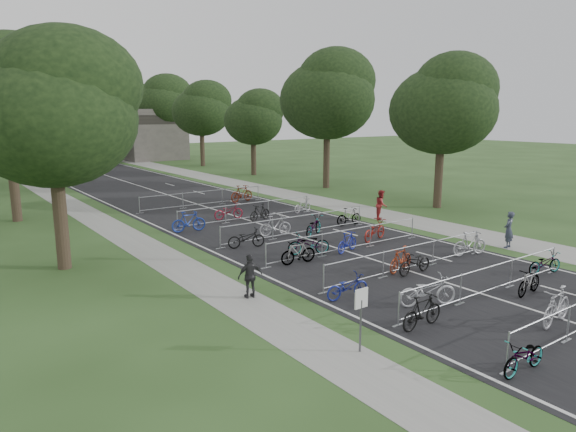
# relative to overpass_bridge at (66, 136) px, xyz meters

# --- Properties ---
(road) EXTENTS (11.00, 140.00, 0.01)m
(road) POSITION_rel_overpass_bridge_xyz_m (0.00, -15.00, -3.53)
(road) COLOR black
(road) RESTS_ON ground
(sidewalk_right) EXTENTS (3.00, 140.00, 0.01)m
(sidewalk_right) POSITION_rel_overpass_bridge_xyz_m (8.00, -15.00, -3.53)
(sidewalk_right) COLOR gray
(sidewalk_right) RESTS_ON ground
(sidewalk_left) EXTENTS (2.00, 140.00, 0.01)m
(sidewalk_left) POSITION_rel_overpass_bridge_xyz_m (-7.50, -15.00, -3.53)
(sidewalk_left) COLOR gray
(sidewalk_left) RESTS_ON ground
(lane_markings) EXTENTS (0.12, 140.00, 0.00)m
(lane_markings) POSITION_rel_overpass_bridge_xyz_m (0.00, -15.00, -3.53)
(lane_markings) COLOR silver
(lane_markings) RESTS_ON ground
(overpass_bridge) EXTENTS (31.00, 8.00, 7.05)m
(overpass_bridge) POSITION_rel_overpass_bridge_xyz_m (0.00, 0.00, 0.00)
(overpass_bridge) COLOR #46423F
(overpass_bridge) RESTS_ON ground
(park_sign) EXTENTS (0.45, 0.06, 1.83)m
(park_sign) POSITION_rel_overpass_bridge_xyz_m (-6.80, -62.00, -2.27)
(park_sign) COLOR #4C4C51
(park_sign) RESTS_ON ground
(tree_left_0) EXTENTS (6.72, 6.72, 10.25)m
(tree_left_0) POSITION_rel_overpass_bridge_xyz_m (-11.39, -49.07, 2.96)
(tree_left_0) COLOR #33261C
(tree_left_0) RESTS_ON ground
(tree_right_0) EXTENTS (7.17, 7.17, 10.93)m
(tree_right_0) POSITION_rel_overpass_bridge_xyz_m (13.11, -49.07, 3.39)
(tree_right_0) COLOR #33261C
(tree_right_0) RESTS_ON ground
(tree_left_1) EXTENTS (7.56, 7.56, 11.53)m
(tree_left_1) POSITION_rel_overpass_bridge_xyz_m (-11.39, -37.07, 3.77)
(tree_left_1) COLOR #33261C
(tree_left_1) RESTS_ON ground
(tree_right_1) EXTENTS (8.18, 8.18, 12.47)m
(tree_right_1) POSITION_rel_overpass_bridge_xyz_m (13.11, -37.07, 4.37)
(tree_right_1) COLOR #33261C
(tree_right_1) RESTS_ON ground
(tree_right_2) EXTENTS (6.16, 6.16, 9.39)m
(tree_right_2) POSITION_rel_overpass_bridge_xyz_m (13.11, -25.07, 2.41)
(tree_right_2) COLOR #33261C
(tree_right_2) RESTS_ON ground
(tree_right_3) EXTENTS (7.17, 7.17, 10.93)m
(tree_right_3) POSITION_rel_overpass_bridge_xyz_m (13.11, -13.07, 3.39)
(tree_right_3) COLOR #33261C
(tree_right_3) RESTS_ON ground
(tree_right_4) EXTENTS (8.18, 8.18, 12.47)m
(tree_right_4) POSITION_rel_overpass_bridge_xyz_m (13.11, -1.07, 4.37)
(tree_right_4) COLOR #33261C
(tree_right_4) RESTS_ON ground
(tree_right_5) EXTENTS (6.16, 6.16, 9.39)m
(tree_right_5) POSITION_rel_overpass_bridge_xyz_m (13.11, 10.93, 2.41)
(tree_right_5) COLOR #33261C
(tree_right_5) RESTS_ON ground
(tree_right_6) EXTENTS (7.17, 7.17, 10.93)m
(tree_right_6) POSITION_rel_overpass_bridge_xyz_m (13.11, 22.93, 3.39)
(tree_right_6) COLOR #33261C
(tree_right_6) RESTS_ON ground
(barrier_row_1) EXTENTS (9.70, 0.08, 1.10)m
(barrier_row_1) POSITION_rel_overpass_bridge_xyz_m (0.00, -61.40, -2.99)
(barrier_row_1) COLOR #AAADB2
(barrier_row_1) RESTS_ON ground
(barrier_row_2) EXTENTS (9.70, 0.08, 1.10)m
(barrier_row_2) POSITION_rel_overpass_bridge_xyz_m (0.00, -57.80, -2.99)
(barrier_row_2) COLOR #AAADB2
(barrier_row_2) RESTS_ON ground
(barrier_row_3) EXTENTS (9.70, 0.08, 1.10)m
(barrier_row_3) POSITION_rel_overpass_bridge_xyz_m (0.00, -54.00, -2.99)
(barrier_row_3) COLOR #AAADB2
(barrier_row_3) RESTS_ON ground
(barrier_row_4) EXTENTS (9.70, 0.08, 1.10)m
(barrier_row_4) POSITION_rel_overpass_bridge_xyz_m (0.00, -50.00, -2.99)
(barrier_row_4) COLOR #AAADB2
(barrier_row_4) RESTS_ON ground
(barrier_row_5) EXTENTS (9.70, 0.08, 1.10)m
(barrier_row_5) POSITION_rel_overpass_bridge_xyz_m (0.00, -45.00, -2.99)
(barrier_row_5) COLOR #AAADB2
(barrier_row_5) RESTS_ON ground
(barrier_row_6) EXTENTS (9.70, 0.08, 1.10)m
(barrier_row_6) POSITION_rel_overpass_bridge_xyz_m (0.00, -39.00, -2.99)
(barrier_row_6) COLOR #AAADB2
(barrier_row_6) RESTS_ON ground
(bike_0) EXTENTS (1.71, 0.61, 0.89)m
(bike_0) POSITION_rel_overpass_bridge_xyz_m (-4.30, -65.28, -3.09)
(bike_0) COLOR #AAADB2
(bike_0) RESTS_ON ground
(bike_1) EXTENTS (2.02, 0.77, 1.18)m
(bike_1) POSITION_rel_overpass_bridge_xyz_m (-0.61, -64.20, -2.94)
(bike_1) COLOR #A5A5AD
(bike_1) RESTS_ON ground
(bike_4) EXTENTS (1.77, 0.53, 1.06)m
(bike_4) POSITION_rel_overpass_bridge_xyz_m (-4.17, -61.94, -3.01)
(bike_4) COLOR black
(bike_4) RESTS_ON ground
(bike_5) EXTENTS (2.16, 1.48, 1.07)m
(bike_5) POSITION_rel_overpass_bridge_xyz_m (-2.58, -60.84, -3.00)
(bike_5) COLOR #B7B8BF
(bike_5) RESTS_ON ground
(bike_6) EXTENTS (1.69, 0.62, 0.99)m
(bike_6) POSITION_rel_overpass_bridge_xyz_m (1.26, -62.28, -3.04)
(bike_6) COLOR #AAADB2
(bike_6) RESTS_ON ground
(bike_7) EXTENTS (1.81, 0.95, 0.90)m
(bike_7) POSITION_rel_overpass_bridge_xyz_m (4.16, -61.31, -3.08)
(bike_7) COLOR #AAADB2
(bike_7) RESTS_ON ground
(bike_8) EXTENTS (1.77, 0.82, 0.90)m
(bike_8) POSITION_rel_overpass_bridge_xyz_m (-4.30, -58.74, -3.09)
(bike_8) COLOR navy
(bike_8) RESTS_ON ground
(bike_9) EXTENTS (1.81, 0.87, 1.05)m
(bike_9) POSITION_rel_overpass_bridge_xyz_m (-0.36, -57.66, -3.01)
(bike_9) COLOR maroon
(bike_9) RESTS_ON ground
(bike_10) EXTENTS (1.86, 0.69, 0.97)m
(bike_10) POSITION_rel_overpass_bridge_xyz_m (-0.15, -58.23, -3.05)
(bike_10) COLOR black
(bike_10) RESTS_ON ground
(bike_11) EXTENTS (1.96, 0.94, 1.14)m
(bike_11) POSITION_rel_overpass_bridge_xyz_m (4.07, -57.84, -2.96)
(bike_11) COLOR #9B9DA2
(bike_11) RESTS_ON ground
(bike_12) EXTENTS (1.75, 0.66, 1.03)m
(bike_12) POSITION_rel_overpass_bridge_xyz_m (-3.12, -54.29, -3.02)
(bike_12) COLOR #AAADB2
(bike_12) RESTS_ON ground
(bike_13) EXTENTS (2.09, 1.39, 1.04)m
(bike_13) POSITION_rel_overpass_bridge_xyz_m (-1.84, -53.41, -3.01)
(bike_13) COLOR #AAADB2
(bike_13) RESTS_ON ground
(bike_14) EXTENTS (1.68, 0.89, 0.97)m
(bike_14) POSITION_rel_overpass_bridge_xyz_m (-0.08, -54.11, -3.05)
(bike_14) COLOR #1B2598
(bike_14) RESTS_ON ground
(bike_15) EXTENTS (2.15, 1.25, 1.07)m
(bike_15) POSITION_rel_overpass_bridge_xyz_m (2.57, -53.26, -3.00)
(bike_15) COLOR maroon
(bike_15) RESTS_ON ground
(bike_16) EXTENTS (1.94, 1.12, 0.96)m
(bike_16) POSITION_rel_overpass_bridge_xyz_m (-3.52, -50.63, -3.05)
(bike_16) COLOR black
(bike_16) RESTS_ON ground
(bike_17) EXTENTS (1.91, 0.83, 1.11)m
(bike_17) POSITION_rel_overpass_bridge_xyz_m (-0.98, -49.42, -2.98)
(bike_17) COLOR gray
(bike_17) RESTS_ON ground
(bike_18) EXTENTS (2.07, 1.59, 1.04)m
(bike_18) POSITION_rel_overpass_bridge_xyz_m (0.69, -50.59, -3.01)
(bike_18) COLOR #AAADB2
(bike_18) RESTS_ON ground
(bike_19) EXTENTS (1.76, 0.65, 1.04)m
(bike_19) POSITION_rel_overpass_bridge_xyz_m (4.04, -49.74, -3.02)
(bike_19) COLOR #AAADB2
(bike_19) RESTS_ON ground
(bike_20) EXTENTS (1.98, 0.79, 1.16)m
(bike_20) POSITION_rel_overpass_bridge_xyz_m (-4.30, -45.82, -2.96)
(bike_20) COLOR navy
(bike_20) RESTS_ON ground
(bike_21) EXTENTS (1.95, 0.85, 1.00)m
(bike_21) POSITION_rel_overpass_bridge_xyz_m (-0.82, -44.10, -3.04)
(bike_21) COLOR maroon
(bike_21) RESTS_ON ground
(bike_22) EXTENTS (1.78, 0.89, 1.03)m
(bike_22) POSITION_rel_overpass_bridge_xyz_m (0.51, -45.61, -3.02)
(bike_22) COLOR black
(bike_22) RESTS_ON ground
(bike_23) EXTENTS (1.78, 1.02, 0.88)m
(bike_23) POSITION_rel_overpass_bridge_xyz_m (4.30, -44.92, -3.09)
(bike_23) COLOR #A1A0A7
(bike_23) RESTS_ON ground
(bike_27) EXTENTS (2.15, 0.99, 1.25)m
(bike_27) POSITION_rel_overpass_bridge_xyz_m (3.12, -39.06, -2.91)
(bike_27) COLOR maroon
(bike_27) RESTS_ON ground
(pedestrian_a) EXTENTS (0.73, 0.57, 1.79)m
(pedestrian_a) POSITION_rel_overpass_bridge_xyz_m (6.80, -58.08, -2.64)
(pedestrian_a) COLOR #2E3345
(pedestrian_a) RESTS_ON ground
(pedestrian_b) EXTENTS (1.12, 1.09, 1.82)m
(pedestrian_b) POSITION_rel_overpass_bridge_xyz_m (6.80, -49.63, -2.62)
(pedestrian_b) COLOR maroon
(pedestrian_b) RESTS_ON ground
(pedestrian_c) EXTENTS (0.97, 0.52, 1.58)m
(pedestrian_c) POSITION_rel_overpass_bridge_xyz_m (-7.00, -56.64, -2.74)
(pedestrian_c) COLOR #272629
(pedestrian_c) RESTS_ON ground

